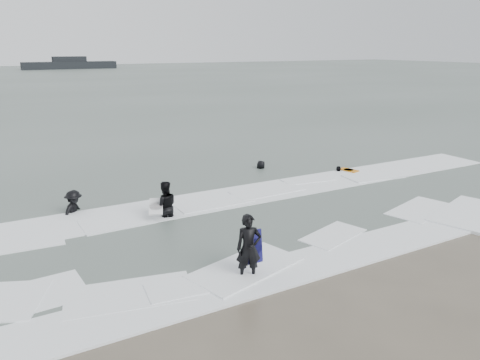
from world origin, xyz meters
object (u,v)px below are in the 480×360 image
surfer_centre (249,279)px  surfer_right_far (261,169)px  surfer_breaker (75,214)px  surfer_wading (166,217)px  surfer_right_near (338,172)px  vessel_horizon (70,64)px

surfer_centre → surfer_right_far: size_ratio=1.19×
surfer_centre → surfer_breaker: bearing=131.9°
surfer_centre → surfer_right_far: surfer_centre is taller
surfer_wading → surfer_right_far: surfer_wading is taller
surfer_breaker → surfer_right_near: (12.99, -0.12, 0.00)m
surfer_wading → surfer_right_near: surfer_wading is taller
surfer_breaker → surfer_right_far: surfer_breaker is taller
surfer_centre → surfer_wading: bearing=112.4°
surfer_breaker → surfer_right_far: 10.13m
surfer_centre → surfer_right_far: 12.08m
surfer_right_near → surfer_right_far: bearing=-100.9°
surfer_breaker → vessel_horizon: bearing=35.3°
surfer_centre → vessel_horizon: bearing=101.5°
surfer_centre → vessel_horizon: size_ratio=0.08×
surfer_centre → surfer_wading: 5.75m
surfer_wading → surfer_right_far: bearing=-135.5°
surfer_right_near → vessel_horizon: 123.27m
surfer_breaker → surfer_right_near: 13.00m
surfer_breaker → surfer_right_far: (9.86, 2.35, 0.00)m
surfer_centre → surfer_wading: (-0.34, 5.74, 0.00)m
surfer_right_far → vessel_horizon: (10.70, 120.56, 1.27)m
surfer_wading → surfer_right_far: (6.91, 4.40, 0.00)m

